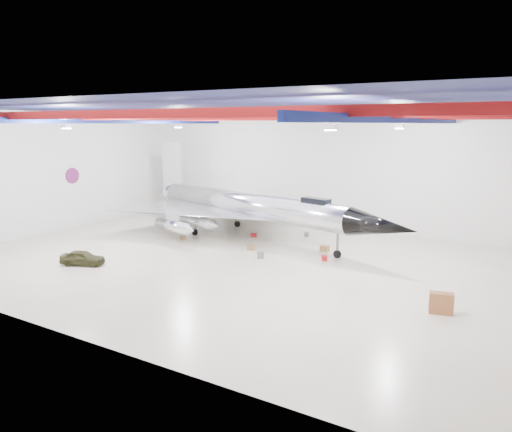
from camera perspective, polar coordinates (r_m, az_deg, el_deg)
The scene contains 17 objects.
floor at distance 36.74m, azimuth -2.60°, elevation -5.10°, with size 40.00×40.00×0.00m, color #C3B49B.
wall_back at distance 48.72m, azimuth 7.37°, elevation 5.25°, with size 40.00×40.00×0.00m, color silver.
wall_left at distance 49.72m, azimuth -22.14°, elevation 4.67°, with size 30.00×30.00×0.00m, color silver.
ceiling at distance 35.42m, azimuth -2.75°, elevation 12.31°, with size 40.00×40.00×0.00m, color #0A0F38.
ceiling_structure at distance 35.41m, azimuth -2.74°, elevation 11.22°, with size 39.50×29.50×1.08m.
wall_roundel at distance 50.92m, azimuth -20.25°, elevation 4.35°, with size 1.50×1.50×0.10m, color #B21414.
jet_aircraft at distance 43.36m, azimuth -0.94°, elevation 0.88°, with size 29.15×20.13×8.04m.
jeep at distance 37.52m, azimuth -19.22°, elevation -4.52°, with size 1.25×3.10×1.06m, color #323219.
desk at distance 28.38m, azimuth 20.40°, elevation -9.32°, with size 1.23×0.61×1.12m, color brown.
crate_ply at distance 43.70m, azimuth -8.33°, elevation -2.46°, with size 0.45×0.36×0.32m, color olive.
toolbox_red at distance 44.28m, azimuth -0.27°, elevation -2.18°, with size 0.45×0.36×0.32m, color #A61017.
engine_drum at distance 37.23m, azimuth 0.54°, elevation -4.52°, with size 0.51×0.51×0.46m, color #59595B.
parts_bin at distance 39.64m, azimuth 7.85°, elevation -3.70°, with size 0.64×0.51×0.45m, color olive.
crate_small at distance 47.80m, azimuth -5.52°, elevation -1.32°, with size 0.37×0.30×0.26m, color #59595B.
tool_chest at distance 36.93m, azimuth 7.82°, elevation -4.80°, with size 0.42×0.42×0.38m, color #A61017.
oil_barrel at distance 39.66m, azimuth -0.58°, elevation -3.65°, with size 0.52×0.42×0.37m, color olive.
spares_box at distance 44.62m, azimuth 5.81°, elevation -2.09°, with size 0.43×0.43×0.39m, color #59595B.
Camera 1 is at (20.00, -29.21, 9.84)m, focal length 35.00 mm.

